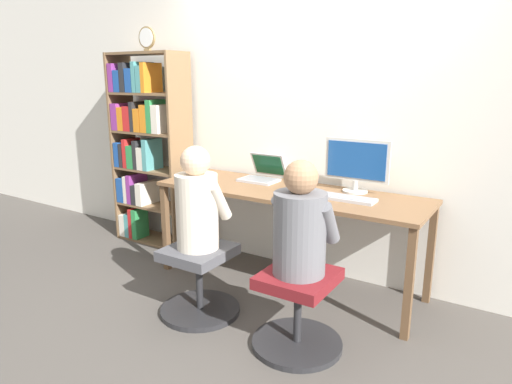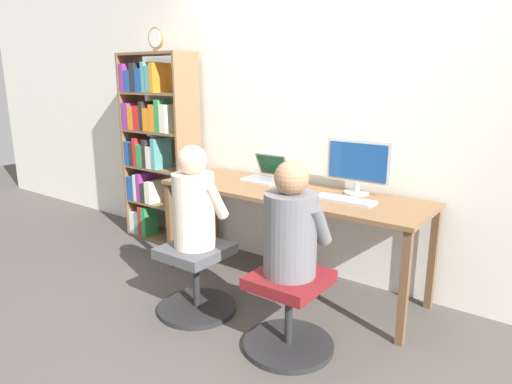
# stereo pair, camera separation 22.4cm
# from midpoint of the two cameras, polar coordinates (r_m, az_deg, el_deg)

# --- Properties ---
(ground_plane) EXTENTS (14.00, 14.00, 0.00)m
(ground_plane) POSITION_cam_midpoint_polar(r_m,az_deg,el_deg) (3.48, -0.75, -13.39)
(ground_plane) COLOR #4C4742
(wall_back) EXTENTS (10.00, 0.05, 2.60)m
(wall_back) POSITION_cam_midpoint_polar(r_m,az_deg,el_deg) (3.73, 5.43, 9.36)
(wall_back) COLOR white
(wall_back) RESTS_ON ground_plane
(desk) EXTENTS (2.10, 0.66, 0.77)m
(desk) POSITION_cam_midpoint_polar(r_m,az_deg,el_deg) (3.48, 2.21, -0.93)
(desk) COLOR brown
(desk) RESTS_ON ground_plane
(desktop_monitor) EXTENTS (0.49, 0.19, 0.40)m
(desktop_monitor) POSITION_cam_midpoint_polar(r_m,az_deg,el_deg) (3.42, 10.61, 3.37)
(desktop_monitor) COLOR beige
(desktop_monitor) RESTS_ON desk
(laptop) EXTENTS (0.31, 0.32, 0.21)m
(laptop) POSITION_cam_midpoint_polar(r_m,az_deg,el_deg) (3.79, -0.94, 2.16)
(laptop) COLOR #B7B7BC
(laptop) RESTS_ON desk
(keyboard) EXTENTS (0.42, 0.14, 0.03)m
(keyboard) POSITION_cam_midpoint_polar(r_m,az_deg,el_deg) (3.23, 9.21, -0.77)
(keyboard) COLOR #B2B2B7
(keyboard) RESTS_ON desk
(computer_mouse_by_keyboard) EXTENTS (0.07, 0.11, 0.04)m
(computer_mouse_by_keyboard) POSITION_cam_midpoint_polar(r_m,az_deg,el_deg) (3.34, 4.58, -0.03)
(computer_mouse_by_keyboard) COLOR #99999E
(computer_mouse_by_keyboard) RESTS_ON desk
(office_chair_left) EXTENTS (0.56, 0.56, 0.48)m
(office_chair_left) POSITION_cam_midpoint_polar(r_m,az_deg,el_deg) (2.84, 2.92, -14.51)
(office_chair_left) COLOR #262628
(office_chair_left) RESTS_ON ground_plane
(office_chair_right) EXTENTS (0.56, 0.56, 0.48)m
(office_chair_right) POSITION_cam_midpoint_polar(r_m,az_deg,el_deg) (3.25, -9.10, -10.83)
(office_chair_right) COLOR #262628
(office_chair_right) RESTS_ON ground_plane
(person_at_monitor) EXTENTS (0.38, 0.33, 0.68)m
(person_at_monitor) POSITION_cam_midpoint_polar(r_m,az_deg,el_deg) (2.63, 3.12, -4.23)
(person_at_monitor) COLOR slate
(person_at_monitor) RESTS_ON office_chair_left
(person_at_laptop) EXTENTS (0.35, 0.32, 0.70)m
(person_at_laptop) POSITION_cam_midpoint_polar(r_m,az_deg,el_deg) (3.06, -9.44, -1.44)
(person_at_laptop) COLOR beige
(person_at_laptop) RESTS_ON office_chair_right
(bookshelf) EXTENTS (0.80, 0.32, 1.83)m
(bookshelf) POSITION_cam_midpoint_polar(r_m,az_deg,el_deg) (4.59, -15.35, 5.55)
(bookshelf) COLOR brown
(bookshelf) RESTS_ON ground_plane
(desk_clock) EXTENTS (0.19, 0.03, 0.21)m
(desk_clock) POSITION_cam_midpoint_polar(r_m,az_deg,el_deg) (4.35, -15.00, 18.09)
(desk_clock) COLOR olive
(desk_clock) RESTS_ON bookshelf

